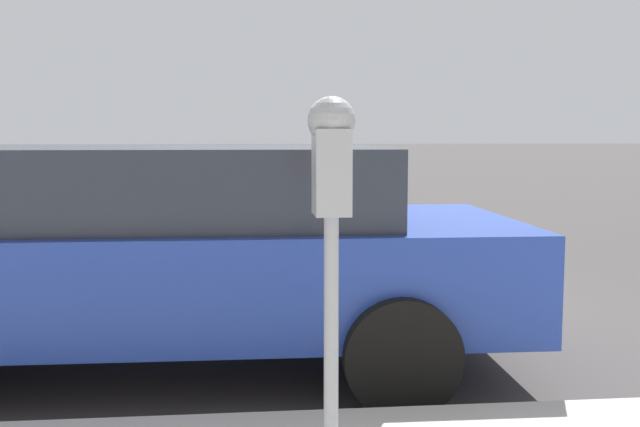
{
  "coord_description": "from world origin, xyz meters",
  "views": [
    {
      "loc": [
        -5.68,
        0.46,
        1.5
      ],
      "look_at": [
        -2.57,
        0.14,
        1.17
      ],
      "focal_mm": 42.0,
      "sensor_mm": 36.0,
      "label": 1
    }
  ],
  "objects": [
    {
      "name": "car_blue",
      "position": [
        -0.89,
        1.01,
        0.76
      ],
      "size": [
        2.14,
        4.69,
        1.42
      ],
      "rotation": [
        0.0,
        0.0,
        -0.02
      ],
      "color": "navy",
      "rests_on": "ground_plane"
    },
    {
      "name": "parking_meter",
      "position": [
        -2.75,
        0.11,
        1.3
      ],
      "size": [
        0.21,
        0.19,
        1.48
      ],
      "color": "gray",
      "rests_on": "sidewalk"
    },
    {
      "name": "ground_plane",
      "position": [
        0.0,
        0.0,
        0.0
      ],
      "size": [
        220.0,
        220.0,
        0.0
      ],
      "primitive_type": "plane",
      "color": "#3D3A3A"
    }
  ]
}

